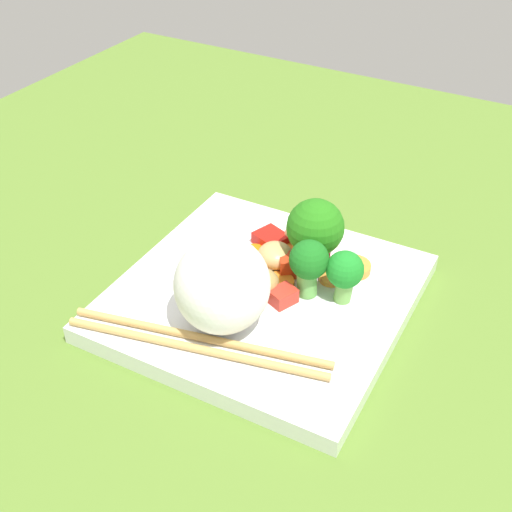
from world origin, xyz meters
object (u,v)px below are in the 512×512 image
object	(u,v)px
rice_mound	(222,285)
carrot_slice_4	(353,267)
chopstick_pair	(198,343)
broccoli_floret_2	(309,263)
square_plate	(263,297)

from	to	relation	value
rice_mound	carrot_slice_4	size ratio (longest dim) A/B	2.71
chopstick_pair	rice_mound	bearing A→B (deg)	74.05
carrot_slice_4	broccoli_floret_2	bearing A→B (deg)	-115.75
rice_mound	broccoli_floret_2	bearing A→B (deg)	56.66
broccoli_floret_2	rice_mound	bearing A→B (deg)	-123.34
broccoli_floret_2	carrot_slice_4	bearing A→B (deg)	64.25
square_plate	broccoli_floret_2	distance (cm)	5.59
broccoli_floret_2	carrot_slice_4	world-z (taller)	broccoli_floret_2
rice_mound	broccoli_floret_2	xyz separation A→B (cm)	(4.46, 6.78, -0.66)
rice_mound	square_plate	bearing A→B (deg)	79.98
rice_mound	carrot_slice_4	distance (cm)	13.90
square_plate	broccoli_floret_2	world-z (taller)	broccoli_floret_2
rice_mound	chopstick_pair	bearing A→B (deg)	-93.29
carrot_slice_4	square_plate	bearing A→B (deg)	-132.48
rice_mound	carrot_slice_4	world-z (taller)	rice_mound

